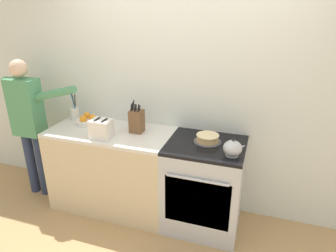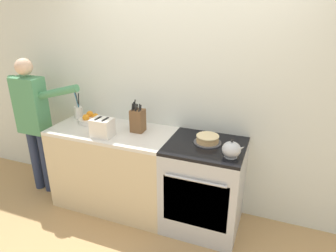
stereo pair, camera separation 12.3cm
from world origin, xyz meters
name	(u,v)px [view 1 (the left image)]	position (x,y,z in m)	size (l,w,h in m)	color
ground_plane	(163,236)	(0.00, 0.00, 0.00)	(16.00, 16.00, 0.00)	tan
wall_back	(184,94)	(0.00, 0.67, 1.30)	(8.00, 0.04, 2.60)	silver
counter_cabinet	(113,169)	(-0.70, 0.33, 0.46)	(1.32, 0.65, 0.93)	beige
stove_range	(204,185)	(0.33, 0.32, 0.46)	(0.75, 0.69, 0.93)	#B7BABF
layer_cake	(208,139)	(0.33, 0.37, 0.96)	(0.27, 0.27, 0.08)	#4C4C51
tea_kettle	(233,148)	(0.59, 0.17, 1.00)	(0.20, 0.17, 0.16)	#B7BABF
knife_block	(137,121)	(-0.42, 0.39, 1.05)	(0.13, 0.13, 0.33)	brown
utensil_crock	(75,113)	(-1.24, 0.50, 1.01)	(0.09, 0.09, 0.34)	silver
fruit_bowl	(87,120)	(-1.04, 0.43, 0.97)	(0.25, 0.25, 0.11)	silver
toaster	(101,129)	(-0.69, 0.14, 1.02)	(0.22, 0.16, 0.19)	silver
person_baker	(29,118)	(-1.69, 0.25, 0.98)	(0.93, 0.20, 1.64)	#283351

